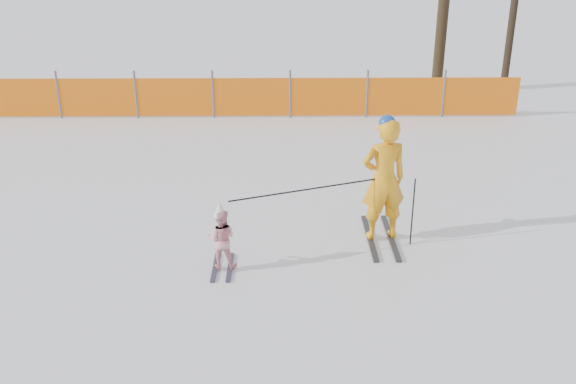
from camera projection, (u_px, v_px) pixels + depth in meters
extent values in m
plane|color=white|center=(288.00, 267.00, 9.53)|extent=(120.00, 120.00, 0.00)
cube|color=black|center=(370.00, 238.00, 10.38)|extent=(0.09, 1.61, 0.04)
cube|color=black|center=(391.00, 237.00, 10.38)|extent=(0.09, 1.61, 0.04)
imported|color=#FFA315|center=(384.00, 180.00, 9.99)|extent=(0.81, 0.62, 1.98)
sphere|color=#1B4499|center=(387.00, 123.00, 9.64)|extent=(0.26, 0.26, 0.26)
cube|color=black|center=(215.00, 267.00, 9.49)|extent=(0.09, 0.85, 0.03)
cube|color=black|center=(230.00, 267.00, 9.49)|extent=(0.09, 0.85, 0.03)
imported|color=pink|center=(221.00, 239.00, 9.31)|extent=(0.47, 0.38, 0.91)
cone|color=white|center=(220.00, 208.00, 9.12)|extent=(0.19, 0.19, 0.24)
cylinder|color=black|center=(413.00, 212.00, 9.99)|extent=(0.02, 0.02, 1.12)
cylinder|color=black|center=(306.00, 190.00, 9.53)|extent=(2.25, 0.87, 0.02)
cylinder|color=#595960|center=(58.00, 95.00, 16.58)|extent=(0.06, 0.06, 1.25)
cylinder|color=#595960|center=(136.00, 95.00, 16.60)|extent=(0.06, 0.06, 1.25)
cylinder|color=#595960|center=(213.00, 94.00, 16.62)|extent=(0.06, 0.06, 1.25)
cylinder|color=#595960|center=(290.00, 94.00, 16.64)|extent=(0.06, 0.06, 1.25)
cylinder|color=#595960|center=(367.00, 94.00, 16.66)|extent=(0.06, 0.06, 1.25)
cylinder|color=#595960|center=(444.00, 94.00, 16.68)|extent=(0.06, 0.06, 1.25)
cube|color=orange|center=(213.00, 97.00, 16.65)|extent=(15.96, 0.03, 1.00)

